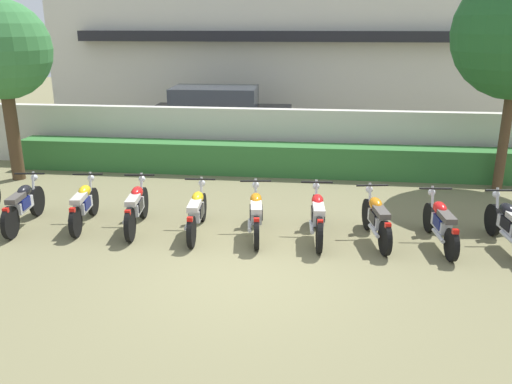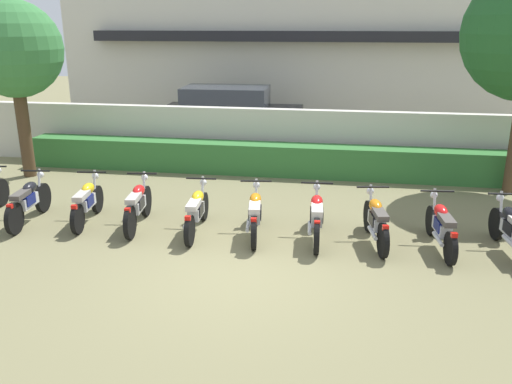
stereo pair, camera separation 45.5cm
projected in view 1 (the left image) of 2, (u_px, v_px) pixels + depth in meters
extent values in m
plane|color=olive|center=(242.00, 272.00, 8.55)|extent=(60.00, 60.00, 0.00)
cube|color=beige|center=(294.00, 42.00, 21.57)|extent=(18.14, 6.00, 6.17)
cube|color=black|center=(289.00, 36.00, 18.40)|extent=(15.24, 0.50, 0.36)
cube|color=beige|center=(276.00, 139.00, 14.47)|extent=(17.24, 0.30, 1.63)
cube|color=#337033|center=(274.00, 159.00, 13.94)|extent=(13.79, 0.70, 0.81)
cube|color=black|center=(221.00, 123.00, 17.20)|extent=(4.55, 1.98, 1.00)
cube|color=#2D333D|center=(215.00, 97.00, 16.97)|extent=(2.75, 1.78, 0.65)
cylinder|color=black|center=(271.00, 130.00, 18.07)|extent=(0.69, 0.24, 0.68)
cylinder|color=black|center=(268.00, 142.00, 16.31)|extent=(0.69, 0.24, 0.68)
cylinder|color=black|center=(181.00, 129.00, 18.34)|extent=(0.69, 0.24, 0.68)
cylinder|color=black|center=(168.00, 140.00, 16.59)|extent=(0.69, 0.24, 0.68)
cylinder|color=#4C3823|center=(13.00, 133.00, 13.29)|extent=(0.32, 0.32, 2.40)
sphere|color=#387A3D|center=(1.00, 49.00, 12.67)|extent=(2.38, 2.38, 2.38)
cylinder|color=#4C3823|center=(504.00, 136.00, 12.43)|extent=(0.23, 0.23, 2.59)
cylinder|color=black|center=(37.00, 201.00, 11.00)|extent=(0.16, 0.63, 0.62)
cylinder|color=black|center=(10.00, 223.00, 9.80)|extent=(0.16, 0.63, 0.62)
cube|color=silver|center=(22.00, 205.00, 10.31)|extent=(0.27, 0.62, 0.22)
ellipsoid|color=black|center=(24.00, 191.00, 10.40)|extent=(0.27, 0.46, 0.22)
cube|color=#4C4742|center=(16.00, 198.00, 10.02)|extent=(0.26, 0.54, 0.10)
cube|color=red|center=(6.00, 210.00, 9.62)|extent=(0.11, 0.09, 0.08)
cylinder|color=silver|center=(33.00, 188.00, 10.81)|extent=(0.08, 0.23, 0.65)
cylinder|color=black|center=(29.00, 174.00, 10.63)|extent=(0.60, 0.11, 0.04)
sphere|color=silver|center=(34.00, 178.00, 10.86)|extent=(0.14, 0.14, 0.14)
cylinder|color=silver|center=(11.00, 215.00, 10.11)|extent=(0.13, 0.55, 0.07)
cube|color=navy|center=(21.00, 203.00, 10.24)|extent=(0.28, 0.39, 0.20)
cylinder|color=black|center=(93.00, 201.00, 11.03)|extent=(0.17, 0.58, 0.58)
cylinder|color=black|center=(76.00, 222.00, 9.88)|extent=(0.17, 0.58, 0.58)
cube|color=silver|center=(83.00, 205.00, 10.36)|extent=(0.28, 0.62, 0.22)
ellipsoid|color=yellow|center=(85.00, 191.00, 10.45)|extent=(0.28, 0.47, 0.22)
cube|color=#B2ADA3|center=(79.00, 199.00, 10.08)|extent=(0.27, 0.54, 0.10)
cube|color=red|center=(72.00, 210.00, 9.70)|extent=(0.11, 0.09, 0.08)
cylinder|color=silver|center=(90.00, 188.00, 10.85)|extent=(0.08, 0.23, 0.65)
cylinder|color=black|center=(88.00, 174.00, 10.66)|extent=(0.60, 0.12, 0.04)
sphere|color=silver|center=(91.00, 178.00, 10.90)|extent=(0.14, 0.14, 0.14)
cylinder|color=silver|center=(74.00, 216.00, 10.16)|extent=(0.15, 0.55, 0.07)
cube|color=navy|center=(82.00, 203.00, 10.30)|extent=(0.29, 0.39, 0.20)
cylinder|color=black|center=(143.00, 203.00, 10.87)|extent=(0.17, 0.64, 0.63)
cylinder|color=black|center=(130.00, 225.00, 9.68)|extent=(0.17, 0.64, 0.63)
cube|color=silver|center=(136.00, 207.00, 10.18)|extent=(0.28, 0.62, 0.22)
ellipsoid|color=red|center=(137.00, 193.00, 10.27)|extent=(0.27, 0.46, 0.22)
cube|color=#B2ADA3|center=(133.00, 200.00, 9.90)|extent=(0.26, 0.54, 0.10)
cube|color=red|center=(128.00, 212.00, 9.50)|extent=(0.11, 0.09, 0.08)
cylinder|color=silver|center=(141.00, 189.00, 10.69)|extent=(0.08, 0.23, 0.65)
cylinder|color=black|center=(139.00, 175.00, 10.51)|extent=(0.60, 0.11, 0.04)
sphere|color=silver|center=(142.00, 179.00, 10.74)|extent=(0.14, 0.14, 0.14)
cylinder|color=silver|center=(127.00, 217.00, 9.98)|extent=(0.14, 0.55, 0.07)
cube|color=black|center=(135.00, 205.00, 10.12)|extent=(0.28, 0.39, 0.20)
cylinder|color=black|center=(202.00, 207.00, 10.71)|extent=(0.13, 0.57, 0.57)
cylinder|color=black|center=(191.00, 232.00, 9.43)|extent=(0.13, 0.57, 0.57)
cube|color=silver|center=(197.00, 212.00, 9.98)|extent=(0.24, 0.61, 0.22)
ellipsoid|color=yellow|center=(198.00, 198.00, 10.07)|extent=(0.25, 0.45, 0.22)
cube|color=beige|center=(194.00, 206.00, 9.69)|extent=(0.24, 0.53, 0.10)
cube|color=red|center=(190.00, 219.00, 9.25)|extent=(0.11, 0.09, 0.08)
cylinder|color=silver|center=(201.00, 193.00, 10.52)|extent=(0.07, 0.23, 0.65)
cylinder|color=black|center=(200.00, 179.00, 10.34)|extent=(0.60, 0.08, 0.04)
sphere|color=silver|center=(202.00, 183.00, 10.57)|extent=(0.14, 0.14, 0.14)
cylinder|color=silver|center=(188.00, 223.00, 9.78)|extent=(0.11, 0.55, 0.07)
cube|color=black|center=(196.00, 211.00, 9.91)|extent=(0.26, 0.38, 0.20)
cylinder|color=black|center=(256.00, 209.00, 10.54)|extent=(0.17, 0.61, 0.60)
cylinder|color=black|center=(256.00, 233.00, 9.34)|extent=(0.17, 0.61, 0.60)
cube|color=silver|center=(256.00, 214.00, 9.85)|extent=(0.28, 0.62, 0.22)
ellipsoid|color=orange|center=(256.00, 199.00, 9.94)|extent=(0.28, 0.47, 0.22)
cube|color=beige|center=(256.00, 207.00, 9.56)|extent=(0.27, 0.54, 0.10)
cube|color=red|center=(257.00, 220.00, 9.16)|extent=(0.11, 0.09, 0.08)
cylinder|color=silver|center=(256.00, 195.00, 10.35)|extent=(0.08, 0.23, 0.65)
cylinder|color=black|center=(256.00, 181.00, 10.17)|extent=(0.60, 0.12, 0.04)
sphere|color=silver|center=(256.00, 185.00, 10.40)|extent=(0.14, 0.14, 0.14)
cylinder|color=silver|center=(250.00, 225.00, 9.65)|extent=(0.14, 0.55, 0.07)
cube|color=black|center=(256.00, 212.00, 9.78)|extent=(0.29, 0.39, 0.20)
cylinder|color=black|center=(315.00, 211.00, 10.40)|extent=(0.13, 0.64, 0.64)
cylinder|color=black|center=(319.00, 235.00, 9.21)|extent=(0.13, 0.64, 0.64)
cube|color=silver|center=(318.00, 215.00, 9.71)|extent=(0.24, 0.61, 0.22)
ellipsoid|color=red|center=(318.00, 201.00, 9.80)|extent=(0.25, 0.45, 0.22)
cube|color=beige|center=(319.00, 209.00, 9.43)|extent=(0.24, 0.53, 0.10)
cube|color=red|center=(320.00, 222.00, 9.03)|extent=(0.11, 0.09, 0.08)
cylinder|color=silver|center=(316.00, 197.00, 10.22)|extent=(0.07, 0.23, 0.65)
cylinder|color=black|center=(317.00, 182.00, 10.03)|extent=(0.60, 0.08, 0.04)
sphere|color=silver|center=(316.00, 186.00, 10.27)|extent=(0.14, 0.14, 0.14)
cylinder|color=silver|center=(311.00, 227.00, 9.52)|extent=(0.11, 0.55, 0.07)
cube|color=black|center=(318.00, 214.00, 9.65)|extent=(0.26, 0.38, 0.20)
cylinder|color=black|center=(368.00, 214.00, 10.26)|extent=(0.19, 0.61, 0.60)
cylinder|color=black|center=(385.00, 238.00, 9.11)|extent=(0.19, 0.61, 0.60)
cube|color=silver|center=(377.00, 219.00, 9.59)|extent=(0.30, 0.62, 0.22)
ellipsoid|color=orange|center=(376.00, 204.00, 9.68)|extent=(0.29, 0.47, 0.22)
cube|color=#4C4742|center=(381.00, 212.00, 9.31)|extent=(0.28, 0.55, 0.10)
cube|color=red|center=(388.00, 225.00, 8.93)|extent=(0.11, 0.10, 0.08)
cylinder|color=silver|center=(370.00, 200.00, 10.08)|extent=(0.09, 0.23, 0.65)
cylinder|color=black|center=(372.00, 185.00, 9.89)|extent=(0.60, 0.13, 0.04)
sphere|color=silver|center=(369.00, 189.00, 10.13)|extent=(0.14, 0.14, 0.14)
cylinder|color=silver|center=(374.00, 231.00, 9.39)|extent=(0.16, 0.55, 0.07)
cube|color=black|center=(378.00, 217.00, 9.53)|extent=(0.30, 0.39, 0.20)
cylinder|color=black|center=(429.00, 217.00, 10.14)|extent=(0.14, 0.57, 0.57)
cylinder|color=black|center=(452.00, 245.00, 8.89)|extent=(0.14, 0.57, 0.57)
cube|color=silver|center=(441.00, 223.00, 9.42)|extent=(0.26, 0.62, 0.22)
ellipsoid|color=red|center=(440.00, 208.00, 9.51)|extent=(0.26, 0.46, 0.22)
cube|color=#4C4742|center=(447.00, 217.00, 9.14)|extent=(0.25, 0.54, 0.10)
cube|color=red|center=(455.00, 232.00, 8.71)|extent=(0.11, 0.09, 0.08)
cylinder|color=silver|center=(432.00, 203.00, 9.95)|extent=(0.07, 0.23, 0.65)
cylinder|color=black|center=(436.00, 189.00, 9.77)|extent=(0.60, 0.09, 0.04)
sphere|color=silver|center=(432.00, 192.00, 10.00)|extent=(0.14, 0.14, 0.14)
cylinder|color=silver|center=(438.00, 236.00, 9.23)|extent=(0.12, 0.55, 0.07)
cube|color=navy|center=(443.00, 222.00, 9.36)|extent=(0.27, 0.38, 0.20)
cylinder|color=black|center=(493.00, 220.00, 9.97)|extent=(0.15, 0.61, 0.60)
cube|color=silver|center=(510.00, 225.00, 9.29)|extent=(0.26, 0.62, 0.22)
ellipsoid|color=black|center=(507.00, 210.00, 9.38)|extent=(0.26, 0.46, 0.22)
cylinder|color=silver|center=(497.00, 205.00, 9.79)|extent=(0.07, 0.23, 0.65)
cylinder|color=black|center=(502.00, 190.00, 9.60)|extent=(0.60, 0.10, 0.04)
sphere|color=silver|center=(496.00, 194.00, 9.84)|extent=(0.14, 0.14, 0.14)
cylinder|color=silver|center=(508.00, 238.00, 9.09)|extent=(0.13, 0.55, 0.07)
cube|color=black|center=(511.00, 224.00, 9.23)|extent=(0.28, 0.38, 0.20)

